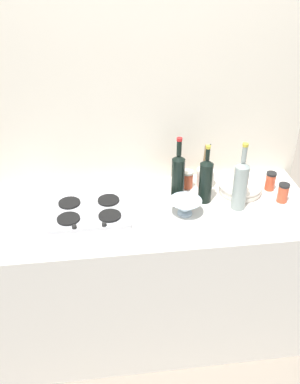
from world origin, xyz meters
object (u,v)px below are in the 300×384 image
stovetop_hob (89,211)px  plate_stack (240,188)px  utensil_crock (205,177)px  condiment_jar_front (187,179)px  butter_dish (157,196)px  wine_bottle_leftmost (240,184)px  condiment_jar_rear (270,181)px  mixing_bowl (185,207)px  condiment_jar_spare (283,193)px  wine_bottle_mid_right (206,180)px  wine_bottle_mid_left (178,175)px

stovetop_hob → plate_stack: plate_stack is taller
utensil_crock → condiment_jar_front: 0.11m
butter_dish → utensil_crock: (0.31, 0.13, 0.03)m
wine_bottle_leftmost → condiment_jar_front: size_ratio=3.64×
condiment_jar_rear → mixing_bowl: bearing=-161.0°
utensil_crock → condiment_jar_rear: 0.37m
mixing_bowl → condiment_jar_spare: bearing=5.2°
condiment_jar_front → condiment_jar_rear: bearing=-10.2°
plate_stack → mixing_bowl: bearing=-153.7°
condiment_jar_rear → butter_dish: bearing=-176.6°
stovetop_hob → condiment_jar_front: (0.57, 0.20, 0.04)m
condiment_jar_rear → wine_bottle_leftmost: bearing=-146.3°
wine_bottle_mid_right → condiment_jar_spare: size_ratio=3.06×
wine_bottle_mid_right → butter_dish: size_ratio=2.39×
butter_dish → condiment_jar_spare: 0.70m
stovetop_hob → wine_bottle_leftmost: wine_bottle_leftmost is taller
plate_stack → wine_bottle_leftmost: 0.20m
butter_dish → wine_bottle_leftmost: bearing=-15.7°
stovetop_hob → utensil_crock: utensil_crock is taller
wine_bottle_leftmost → butter_dish: 0.46m
plate_stack → condiment_jar_front: bearing=162.1°
stovetop_hob → condiment_jar_front: bearing=19.6°
butter_dish → condiment_jar_rear: (0.67, 0.04, 0.03)m
wine_bottle_mid_left → wine_bottle_mid_right: size_ratio=1.06×
wine_bottle_mid_right → mixing_bowl: wine_bottle_mid_right is taller
stovetop_hob → mixing_bowl: mixing_bowl is taller
wine_bottle_mid_right → utensil_crock: (0.04, 0.16, -0.08)m
plate_stack → utensil_crock: 0.21m
plate_stack → condiment_jar_front: size_ratio=2.34×
wine_bottle_leftmost → condiment_jar_front: bearing=133.4°
wine_bottle_leftmost → condiment_jar_rear: 0.30m
plate_stack → condiment_jar_spare: size_ratio=2.23×
condiment_jar_spare → wine_bottle_mid_left: bearing=167.0°
wine_bottle_mid_right → condiment_jar_spare: (0.43, -0.06, -0.08)m
utensil_crock → condiment_jar_front: (-0.11, -0.01, -0.00)m
wine_bottle_mid_left → wine_bottle_mid_right: 0.16m
stovetop_hob → condiment_jar_spare: 1.07m
condiment_jar_rear → utensil_crock: bearing=165.9°
utensil_crock → condiment_jar_spare: bearing=-30.4°
mixing_bowl → wine_bottle_mid_left: bearing=92.3°
wine_bottle_leftmost → butter_dish: wine_bottle_leftmost is taller
wine_bottle_mid_right → butter_dish: bearing=173.4°
condiment_jar_spare → mixing_bowl: bearing=-174.8°
mixing_bowl → utensil_crock: (0.18, 0.28, 0.01)m
condiment_jar_rear → condiment_jar_front: bearing=169.8°
wine_bottle_mid_left → condiment_jar_rear: wine_bottle_mid_left is taller
condiment_jar_front → wine_bottle_mid_left: bearing=-129.3°
butter_dish → condiment_jar_front: bearing=32.4°
condiment_jar_front → condiment_jar_spare: size_ratio=0.95×
stovetop_hob → mixing_bowl: (0.51, -0.07, 0.03)m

